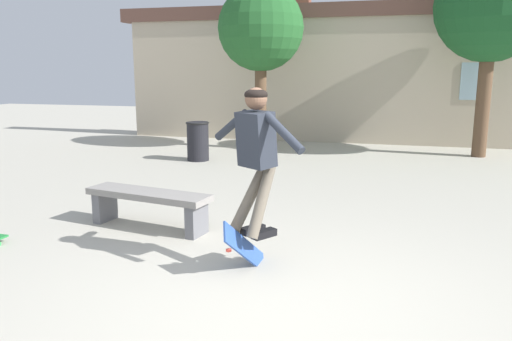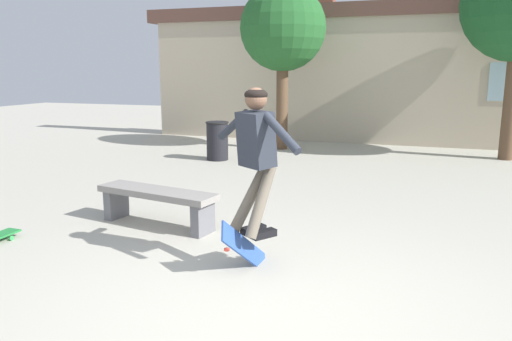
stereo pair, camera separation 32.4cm
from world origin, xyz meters
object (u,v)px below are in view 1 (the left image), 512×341
at_px(skater, 256,148).
at_px(park_bench, 148,201).
at_px(tree_left, 261,29).
at_px(skateboard_flipping, 245,248).
at_px(trash_bin, 198,140).
at_px(tree_right, 492,7).

bearing_deg(skater, park_bench, 96.27).
relative_size(tree_left, skateboard_flipping, 5.35).
bearing_deg(trash_bin, skateboard_flipping, -64.16).
bearing_deg(park_bench, tree_left, 102.35).
bearing_deg(tree_left, skateboard_flipping, -76.65).
bearing_deg(park_bench, trash_bin, 114.34).
bearing_deg(tree_left, tree_right, 2.26).
bearing_deg(skateboard_flipping, skater, -26.86).
bearing_deg(trash_bin, park_bench, -75.94).
bearing_deg(tree_right, tree_left, -177.74).
height_order(tree_right, skateboard_flipping, tree_right).
bearing_deg(tree_left, park_bench, -87.94).
relative_size(tree_left, trash_bin, 4.71).
bearing_deg(skater, tree_left, 48.61).
bearing_deg(tree_right, skater, -113.08).
relative_size(tree_left, skater, 2.70).
xyz_separation_m(park_bench, trash_bin, (-1.13, 4.51, 0.10)).
height_order(tree_right, park_bench, tree_right).
xyz_separation_m(tree_right, trash_bin, (-5.91, -2.09, -2.78)).
distance_m(park_bench, trash_bin, 4.65).
xyz_separation_m(park_bench, skater, (1.60, -0.86, 0.85)).
relative_size(skater, skateboard_flipping, 1.98).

